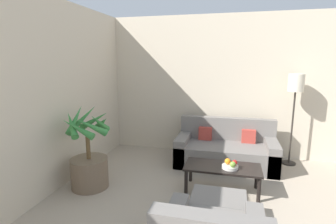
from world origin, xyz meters
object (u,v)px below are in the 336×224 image
object	(u,v)px
apple_green	(233,164)
floor_lamp	(295,90)
ottoman	(218,210)
coffee_table	(222,169)
apple_red	(235,162)
fruit_bowl	(230,167)
orange_fruit	(228,161)
potted_palm	(89,161)
sofa_loveseat	(226,150)

from	to	relation	value
apple_green	floor_lamp	bearing A→B (deg)	55.12
apple_green	ottoman	world-z (taller)	apple_green
coffee_table	apple_red	bearing A→B (deg)	-7.61
ottoman	coffee_table	bearing A→B (deg)	89.62
coffee_table	apple_green	distance (m)	0.22
floor_lamp	fruit_bowl	size ratio (longest dim) A/B	7.26
fruit_bowl	ottoman	xyz separation A→B (m)	(-0.11, -0.75, -0.22)
coffee_table	apple_red	xyz separation A→B (m)	(0.16, -0.02, 0.13)
orange_fruit	apple_red	bearing A→B (deg)	-3.63
fruit_bowl	floor_lamp	bearing A→B (deg)	53.15
potted_palm	fruit_bowl	xyz separation A→B (m)	(2.00, 0.30, -0.01)
potted_palm	apple_red	xyz separation A→B (m)	(2.06, 0.33, 0.05)
coffee_table	ottoman	distance (m)	0.82
floor_lamp	coffee_table	xyz separation A→B (m)	(-1.13, -1.32, -1.01)
ottoman	sofa_loveseat	bearing A→B (deg)	89.45
coffee_table	fruit_bowl	bearing A→B (deg)	-28.09
floor_lamp	apple_red	distance (m)	1.88
coffee_table	ottoman	world-z (taller)	coffee_table
sofa_loveseat	orange_fruit	world-z (taller)	sofa_loveseat
apple_red	ottoman	xyz separation A→B (m)	(-0.17, -0.79, -0.28)
potted_palm	coffee_table	distance (m)	1.93
potted_palm	fruit_bowl	bearing A→B (deg)	8.52
apple_green	orange_fruit	world-z (taller)	orange_fruit
fruit_bowl	potted_palm	bearing A→B (deg)	-171.48
sofa_loveseat	fruit_bowl	world-z (taller)	sofa_loveseat
coffee_table	apple_green	xyz separation A→B (m)	(0.14, -0.11, 0.13)
potted_palm	apple_red	size ratio (longest dim) A/B	17.01
floor_lamp	ottoman	world-z (taller)	floor_lamp
sofa_loveseat	apple_red	bearing A→B (deg)	-81.85
coffee_table	orange_fruit	size ratio (longest dim) A/B	12.80
sofa_loveseat	fruit_bowl	size ratio (longest dim) A/B	7.75
apple_red	ottoman	bearing A→B (deg)	-102.03
orange_fruit	ottoman	distance (m)	0.85
coffee_table	potted_palm	bearing A→B (deg)	-169.42
coffee_table	apple_red	size ratio (longest dim) A/B	14.77
floor_lamp	ottoman	distance (m)	2.68
sofa_loveseat	ottoman	size ratio (longest dim) A/B	2.83
sofa_loveseat	fruit_bowl	distance (m)	1.09
sofa_loveseat	coffee_table	world-z (taller)	sofa_loveseat
floor_lamp	sofa_loveseat	bearing A→B (deg)	-165.33
potted_palm	coffee_table	size ratio (longest dim) A/B	1.15
sofa_loveseat	apple_green	world-z (taller)	sofa_loveseat
sofa_loveseat	apple_green	distance (m)	1.16
potted_palm	sofa_loveseat	bearing A→B (deg)	35.90
potted_palm	floor_lamp	bearing A→B (deg)	28.94
fruit_bowl	ottoman	bearing A→B (deg)	-98.14
sofa_loveseat	apple_red	size ratio (longest dim) A/B	24.08
potted_palm	ottoman	xyz separation A→B (m)	(1.89, -0.45, -0.23)
sofa_loveseat	floor_lamp	bearing A→B (deg)	14.67
potted_palm	fruit_bowl	distance (m)	2.02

